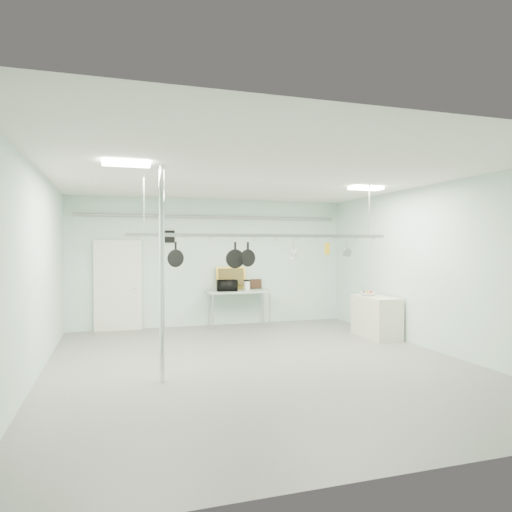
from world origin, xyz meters
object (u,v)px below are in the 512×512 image
object	(u,v)px
side_cabinet	(376,317)
coffee_canister	(247,286)
chrome_pole	(162,274)
pot_rack	(265,234)
prep_table	(239,293)
skillet_mid	(235,255)
skillet_right	(248,254)
microwave	(227,286)
fruit_bowl	(368,294)
skillet_left	(176,254)

from	to	relation	value
side_cabinet	coffee_canister	xyz separation A→B (m)	(-2.35, 2.19, 0.57)
chrome_pole	pot_rack	distance (m)	2.19
prep_table	side_cabinet	world-z (taller)	prep_table
skillet_mid	skillet_right	world-z (taller)	same
pot_rack	coffee_canister	size ratio (longest dim) A/B	21.19
prep_table	microwave	distance (m)	0.39
fruit_bowl	pot_rack	bearing A→B (deg)	-155.75
prep_table	skillet_left	world-z (taller)	skillet_left
skillet_right	skillet_mid	bearing A→B (deg)	164.23
prep_table	pot_rack	xyz separation A→B (m)	(-0.40, -3.30, 1.40)
pot_rack	skillet_right	bearing A→B (deg)	180.00
side_cabinet	fruit_bowl	bearing A→B (deg)	120.32
prep_table	pot_rack	distance (m)	3.61
chrome_pole	skillet_mid	distance (m)	1.64
pot_rack	skillet_right	distance (m)	0.48
chrome_pole	coffee_canister	distance (m)	4.92
pot_rack	skillet_left	size ratio (longest dim) A/B	11.64
microwave	pot_rack	bearing A→B (deg)	94.00
chrome_pole	skillet_left	xyz separation A→B (m)	(0.31, 0.90, 0.28)
skillet_mid	fruit_bowl	bearing A→B (deg)	21.45
prep_table	skillet_right	distance (m)	3.53
pot_rack	skillet_mid	bearing A→B (deg)	180.00
prep_table	skillet_right	size ratio (longest dim) A/B	3.75
fruit_bowl	microwave	bearing A→B (deg)	144.71
coffee_canister	skillet_right	distance (m)	3.52
chrome_pole	prep_table	xyz separation A→B (m)	(2.30, 4.20, -0.77)
microwave	skillet_left	xyz separation A→B (m)	(-1.67, -3.24, 0.84)
fruit_bowl	prep_table	bearing A→B (deg)	140.44
skillet_left	skillet_right	xyz separation A→B (m)	(1.26, 0.00, -0.01)
pot_rack	prep_table	bearing A→B (deg)	83.09
chrome_pole	fruit_bowl	distance (m)	5.26
side_cabinet	skillet_right	bearing A→B (deg)	-161.42
skillet_left	fruit_bowl	bearing A→B (deg)	-2.63
chrome_pole	microwave	world-z (taller)	chrome_pole
side_cabinet	coffee_canister	distance (m)	3.26
microwave	coffee_canister	bearing A→B (deg)	-168.57
side_cabinet	coffee_canister	size ratio (longest dim) A/B	5.30
prep_table	skillet_left	distance (m)	3.99
side_cabinet	microwave	bearing A→B (deg)	143.33
prep_table	fruit_bowl	distance (m)	3.17
prep_table	skillet_mid	distance (m)	3.58
skillet_right	chrome_pole	bearing A→B (deg)	-166.08
microwave	coffee_canister	size ratio (longest dim) A/B	2.16
side_cabinet	pot_rack	size ratio (longest dim) A/B	0.25
skillet_left	prep_table	bearing A→B (deg)	40.21
pot_rack	fruit_bowl	bearing A→B (deg)	24.25
skillet_left	coffee_canister	bearing A→B (deg)	37.60
microwave	skillet_right	size ratio (longest dim) A/B	1.15
side_cabinet	skillet_right	xyz separation A→B (m)	(-3.27, -1.10, 1.42)
pot_rack	microwave	xyz separation A→B (m)	(0.08, 3.24, -1.19)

